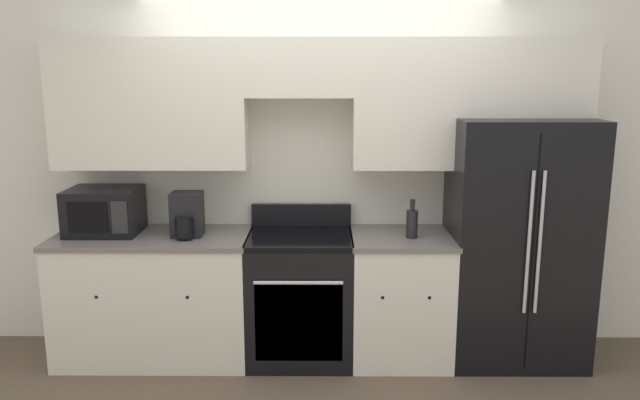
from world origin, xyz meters
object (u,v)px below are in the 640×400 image
object	(u,v)px
refrigerator	(515,240)
microwave	(104,211)
oven_range	(300,296)
bottle	(412,223)

from	to	relation	value
refrigerator	microwave	bearing A→B (deg)	-179.94
oven_range	microwave	size ratio (longest dim) A/B	2.18
oven_range	microwave	world-z (taller)	microwave
oven_range	bottle	world-z (taller)	bottle
microwave	oven_range	bearing A→B (deg)	-2.50
microwave	bottle	bearing A→B (deg)	-3.04
oven_range	bottle	distance (m)	0.94
microwave	bottle	distance (m)	2.13
microwave	refrigerator	bearing A→B (deg)	0.06
oven_range	bottle	size ratio (longest dim) A/B	4.00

